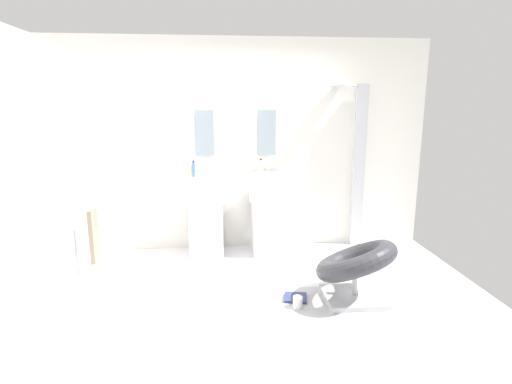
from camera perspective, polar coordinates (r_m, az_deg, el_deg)
The scene contains 15 objects.
ground_plane at distance 3.96m, azimuth -1.46°, elevation -15.66°, with size 4.80×3.60×0.04m, color silver.
rear_partition at distance 5.17m, azimuth -2.84°, elevation 6.40°, with size 4.80×0.10×2.60m, color silver.
pedestal_sink_left at distance 4.98m, azimuth -6.96°, elevation -2.86°, with size 0.48×0.48×1.09m.
pedestal_sink_right at distance 5.02m, azimuth 1.80°, elevation -2.65°, with size 0.48×0.48×1.09m.
vanity_mirror_left at distance 5.08m, azimuth -7.17°, elevation 8.11°, with size 0.22×0.03×0.55m, color #8C9EA8.
vanity_mirror_right at distance 5.11m, azimuth 1.50°, elevation 8.23°, with size 0.22×0.03×0.55m, color #8C9EA8.
shower_column at distance 5.37m, azimuth 13.94°, elevation 3.92°, with size 0.49×0.24×2.05m.
lounge_chair at distance 3.99m, azimuth 13.67°, elevation -9.92°, with size 1.10×1.10×0.65m.
towel_rack at distance 4.08m, azimuth -21.90°, elevation -5.84°, with size 0.37×0.22×0.95m.
area_rug at distance 3.91m, azimuth 4.98°, elevation -15.68°, with size 1.28×0.79×0.01m, color #B2B2B7.
magazine_navy at distance 4.04m, azimuth 5.50°, elevation -14.41°, with size 0.21×0.19×0.03m, color navy.
coffee_mug at distance 3.88m, azimuth 5.80°, elevation -14.97°, with size 0.09×0.09×0.11m, color white.
soap_bottle_blue at distance 4.77m, azimuth -8.65°, elevation 3.12°, with size 0.04×0.04×0.19m.
soap_bottle_white at distance 4.96m, azimuth 0.68°, elevation 3.55°, with size 0.05×0.05×0.18m.
soap_bottle_amber at distance 4.87m, azimuth -8.72°, elevation 2.97°, with size 0.05×0.05×0.13m.
Camera 1 is at (-0.24, -3.48, 1.85)m, focal length 28.80 mm.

